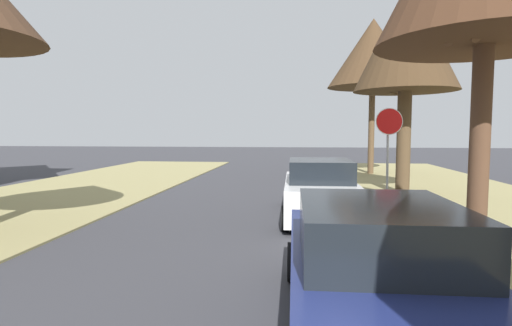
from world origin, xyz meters
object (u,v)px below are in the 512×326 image
Objects in this scene: parked_sedan_navy at (374,276)px; parked_sedan_white at (319,191)px; stop_sign_far at (389,135)px; street_tree_right_far at (373,54)px; street_tree_right_mid_b at (407,39)px.

parked_sedan_navy is 6.38m from parked_sedan_white.
street_tree_right_far is (1.18, 9.77, 4.24)m from stop_sign_far.
stop_sign_far is 10.71m from street_tree_right_far.
street_tree_right_mid_b reaches higher than parked_sedan_white.
street_tree_right_mid_b is at bearing 74.54° from parked_sedan_navy.
parked_sedan_navy is at bearing -99.66° from street_tree_right_far.
parked_sedan_white is (-3.19, -4.16, -4.86)m from street_tree_right_mid_b.
street_tree_right_mid_b is at bearing 52.49° from parked_sedan_white.
street_tree_right_far is 1.86× the size of parked_sedan_navy.
street_tree_right_far is 18.89m from parked_sedan_navy.
stop_sign_far is 0.36× the size of street_tree_right_far.
street_tree_right_mid_b is 1.69× the size of parked_sedan_white.
parked_sedan_white is (-3.30, -11.37, -5.72)m from street_tree_right_far.
street_tree_right_far is at bearing 73.81° from parked_sedan_white.
street_tree_right_mid_b is at bearing -90.84° from street_tree_right_far.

